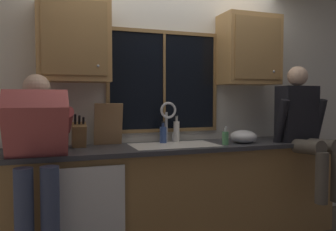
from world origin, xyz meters
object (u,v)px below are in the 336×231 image
(person_sitting_on_counter, at_px, (304,124))
(cutting_board, at_px, (108,124))
(knife_block, at_px, (79,135))
(bottle_tall_clear, at_px, (176,131))
(mixing_bowl, at_px, (243,137))
(person_standing, at_px, (37,153))
(bottle_green_glass, at_px, (163,134))
(soap_dispenser, at_px, (225,138))

(person_sitting_on_counter, xyz_separation_m, cutting_board, (-1.84, 0.48, 0.01))
(knife_block, bearing_deg, bottle_tall_clear, 4.26)
(knife_block, bearing_deg, cutting_board, 17.54)
(bottle_tall_clear, bearing_deg, mixing_bowl, -25.09)
(person_sitting_on_counter, relative_size, bottle_tall_clear, 4.67)
(cutting_board, height_order, mixing_bowl, cutting_board)
(person_standing, distance_m, knife_block, 0.55)
(person_sitting_on_counter, distance_m, bottle_tall_clear, 1.25)
(cutting_board, bearing_deg, bottle_green_glass, -4.93)
(mixing_bowl, distance_m, bottle_green_glass, 0.79)
(bottle_green_glass, bearing_deg, person_standing, -157.50)
(person_sitting_on_counter, height_order, mixing_bowl, person_sitting_on_counter)
(person_sitting_on_counter, relative_size, knife_block, 3.92)
(person_standing, bearing_deg, bottle_tall_clear, 21.22)
(bottle_green_glass, height_order, bottle_tall_clear, bottle_tall_clear)
(mixing_bowl, bearing_deg, person_standing, -173.30)
(bottle_tall_clear, bearing_deg, cutting_board, 178.63)
(mixing_bowl, bearing_deg, bottle_tall_clear, 154.91)
(cutting_board, distance_m, mixing_bowl, 1.31)
(mixing_bowl, relative_size, soap_dispenser, 1.52)
(person_sitting_on_counter, bearing_deg, mixing_bowl, 162.04)
(person_standing, relative_size, knife_block, 4.82)
(knife_block, bearing_deg, person_standing, -128.11)
(person_standing, distance_m, bottle_tall_clear, 1.38)
(bottle_tall_clear, bearing_deg, bottle_green_glass, -169.10)
(knife_block, distance_m, soap_dispenser, 1.34)
(bottle_green_glass, bearing_deg, mixing_bowl, -18.49)
(soap_dispenser, distance_m, bottle_tall_clear, 0.50)
(person_standing, distance_m, mixing_bowl, 1.90)
(cutting_board, distance_m, bottle_tall_clear, 0.68)
(person_sitting_on_counter, bearing_deg, person_standing, -179.13)
(bottle_green_glass, bearing_deg, soap_dispenser, -32.44)
(knife_block, xyz_separation_m, soap_dispenser, (1.31, -0.28, -0.04))
(knife_block, relative_size, mixing_bowl, 1.22)
(mixing_bowl, bearing_deg, soap_dispenser, -163.14)
(person_sitting_on_counter, xyz_separation_m, mixing_bowl, (-0.57, 0.18, -0.12))
(person_standing, bearing_deg, mixing_bowl, 6.70)
(mixing_bowl, bearing_deg, bottle_green_glass, 161.51)
(knife_block, distance_m, bottle_green_glass, 0.80)
(person_sitting_on_counter, height_order, bottle_tall_clear, person_sitting_on_counter)
(soap_dispenser, xyz_separation_m, bottle_green_glass, (-0.51, 0.32, 0.02))
(soap_dispenser, relative_size, bottle_tall_clear, 0.64)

